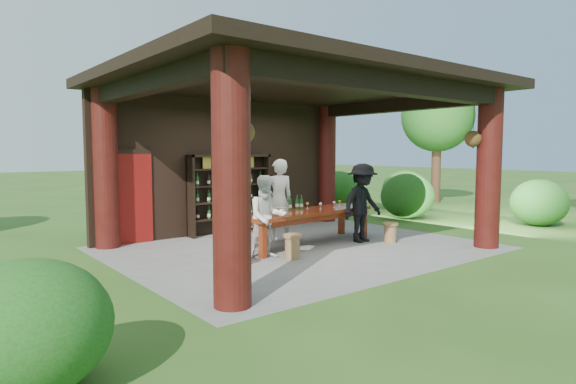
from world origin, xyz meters
TOP-DOWN VIEW (x-y plane):
  - ground at (0.00, 0.00)m, footprint 90.00×90.00m
  - pavilion at (-0.01, 0.43)m, footprint 7.50×6.00m
  - wine_shelf at (-0.18, 2.45)m, footprint 2.21×0.34m
  - tasting_table at (0.34, 0.16)m, footprint 3.47×1.22m
  - stool_near_left at (-0.78, -0.71)m, footprint 0.35×0.35m
  - stool_near_right at (1.94, -0.82)m, footprint 0.34×0.34m
  - stool_far_left at (-1.99, -0.66)m, footprint 0.34×0.34m
  - host at (0.10, 0.86)m, footprint 0.77×0.60m
  - guest_woman at (-1.11, -0.35)m, footprint 0.91×0.80m
  - guest_man at (1.51, -0.37)m, footprint 1.16×0.70m
  - table_bottles at (0.29, 0.47)m, footprint 0.40×0.15m
  - table_glasses at (0.94, 0.23)m, footprint 0.93×0.30m
  - napkin_basket at (-0.53, -0.01)m, footprint 0.28×0.21m
  - shrubs at (2.61, 0.90)m, footprint 15.48×8.72m
  - trees at (3.47, 1.75)m, footprint 22.27×11.41m

SIDE VIEW (x-z plane):
  - ground at x=0.00m, z-range 0.00..0.00m
  - stool_near_right at x=1.94m, z-range 0.01..0.46m
  - stool_far_left at x=-1.99m, z-range 0.01..0.46m
  - stool_near_left at x=-0.78m, z-range 0.01..0.48m
  - shrubs at x=2.61m, z-range -0.12..1.24m
  - tasting_table at x=0.34m, z-range 0.26..1.01m
  - guest_woman at x=-1.11m, z-range 0.00..1.57m
  - napkin_basket at x=-0.53m, z-range 0.75..0.89m
  - table_glasses at x=0.94m, z-range 0.75..0.90m
  - guest_man at x=1.51m, z-range 0.00..1.75m
  - table_bottles at x=0.29m, z-range 0.75..1.06m
  - host at x=0.10m, z-range 0.00..1.85m
  - wine_shelf at x=-0.18m, z-range 0.01..1.95m
  - pavilion at x=-0.01m, z-range 0.33..3.93m
  - trees at x=3.47m, z-range 0.97..5.77m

